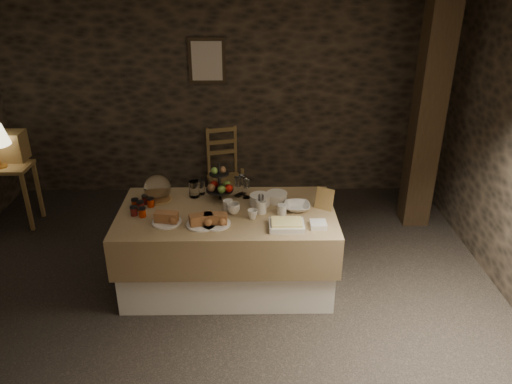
{
  "coord_description": "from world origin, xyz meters",
  "views": [
    {
      "loc": [
        0.36,
        -3.72,
        2.91
      ],
      "look_at": [
        0.42,
        0.2,
        1.05
      ],
      "focal_mm": 35.0,
      "sensor_mm": 36.0,
      "label": 1
    }
  ],
  "objects_px": {
    "buffet_table": "(228,243)",
    "fruit_stand": "(220,186)",
    "wine_rack": "(7,146)",
    "timber_column": "(427,116)",
    "console_table": "(1,176)",
    "chair": "(225,167)"
  },
  "relations": [
    {
      "from": "wine_rack",
      "to": "fruit_stand",
      "type": "relative_size",
      "value": 1.12
    },
    {
      "from": "buffet_table",
      "to": "fruit_stand",
      "type": "distance_m",
      "value": 0.54
    },
    {
      "from": "timber_column",
      "to": "fruit_stand",
      "type": "distance_m",
      "value": 2.49
    },
    {
      "from": "console_table",
      "to": "fruit_stand",
      "type": "xyz_separation_m",
      "value": [
        2.58,
        -0.99,
        0.31
      ]
    },
    {
      "from": "timber_column",
      "to": "fruit_stand",
      "type": "xyz_separation_m",
      "value": [
        -2.25,
        -1.0,
        -0.37
      ]
    },
    {
      "from": "chair",
      "to": "timber_column",
      "type": "height_order",
      "value": "timber_column"
    },
    {
      "from": "wine_rack",
      "to": "chair",
      "type": "height_order",
      "value": "wine_rack"
    },
    {
      "from": "wine_rack",
      "to": "chair",
      "type": "relative_size",
      "value": 0.59
    },
    {
      "from": "buffet_table",
      "to": "chair",
      "type": "xyz_separation_m",
      "value": [
        -0.1,
        2.01,
        -0.05
      ]
    },
    {
      "from": "console_table",
      "to": "fruit_stand",
      "type": "height_order",
      "value": "fruit_stand"
    },
    {
      "from": "timber_column",
      "to": "console_table",
      "type": "bearing_deg",
      "value": -179.87
    },
    {
      "from": "buffet_table",
      "to": "wine_rack",
      "type": "height_order",
      "value": "wine_rack"
    },
    {
      "from": "buffet_table",
      "to": "wine_rack",
      "type": "relative_size",
      "value": 4.73
    },
    {
      "from": "buffet_table",
      "to": "fruit_stand",
      "type": "bearing_deg",
      "value": 105.32
    },
    {
      "from": "buffet_table",
      "to": "timber_column",
      "type": "distance_m",
      "value": 2.66
    },
    {
      "from": "wine_rack",
      "to": "timber_column",
      "type": "xyz_separation_m",
      "value": [
        4.78,
        -0.17,
        0.38
      ]
    },
    {
      "from": "wine_rack",
      "to": "console_table",
      "type": "bearing_deg",
      "value": -105.52
    },
    {
      "from": "chair",
      "to": "timber_column",
      "type": "xyz_separation_m",
      "value": [
        2.29,
        -0.76,
        0.9
      ]
    },
    {
      "from": "console_table",
      "to": "timber_column",
      "type": "relative_size",
      "value": 0.29
    },
    {
      "from": "console_table",
      "to": "wine_rack",
      "type": "bearing_deg",
      "value": 74.48
    },
    {
      "from": "wine_rack",
      "to": "timber_column",
      "type": "bearing_deg",
      "value": -2.03
    },
    {
      "from": "wine_rack",
      "to": "chair",
      "type": "xyz_separation_m",
      "value": [
        2.5,
        0.59,
        -0.51
      ]
    }
  ]
}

